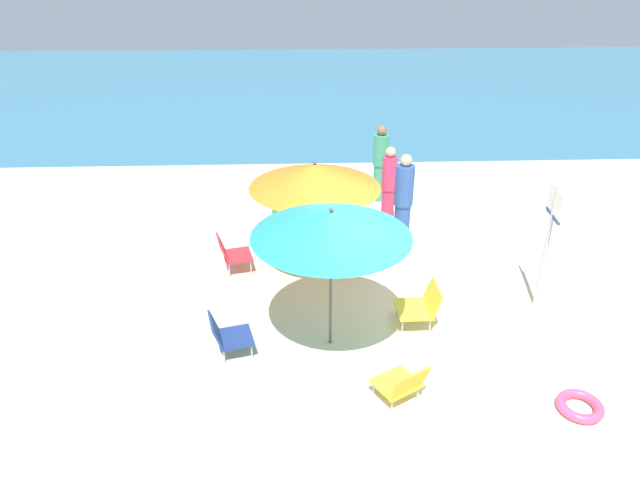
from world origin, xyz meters
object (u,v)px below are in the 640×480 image
object	(u,v)px
beach_chair_c	(421,305)
person_c	(380,163)
umbrella_orange	(315,176)
person_b	(389,188)
umbrella_teal	(331,224)
person_a	(403,203)
beach_chair_e	(227,335)
beach_chair_b	(402,383)
swim_ring	(580,406)
beach_chair_f	(288,221)
beach_chair_a	(326,219)
beach_chair_d	(231,252)
warning_sign	(550,229)

from	to	relation	value
beach_chair_c	person_c	xyz separation A→B (m)	(-0.02, 4.43, 0.47)
umbrella_orange	person_b	bearing A→B (deg)	48.78
umbrella_teal	person_a	bearing A→B (deg)	62.08
beach_chair_e	person_a	bearing A→B (deg)	31.11
beach_chair_b	person_a	size ratio (longest dim) A/B	0.40
swim_ring	person_a	bearing A→B (deg)	110.08
umbrella_orange	beach_chair_f	size ratio (longest dim) A/B	2.73
beach_chair_a	person_c	world-z (taller)	person_c
umbrella_teal	beach_chair_a	distance (m)	3.53
beach_chair_c	beach_chair_d	world-z (taller)	same
beach_chair_c	beach_chair_d	size ratio (longest dim) A/B	0.99
beach_chair_b	beach_chair_f	distance (m)	4.61
person_c	beach_chair_b	bearing A→B (deg)	97.77
beach_chair_e	beach_chair_f	distance (m)	3.49
beach_chair_e	umbrella_teal	bearing A→B (deg)	-7.18
beach_chair_a	person_a	xyz separation A→B (m)	(1.29, -0.59, 0.56)
umbrella_teal	swim_ring	world-z (taller)	umbrella_teal
beach_chair_e	person_b	size ratio (longest dim) A/B	0.40
beach_chair_a	umbrella_orange	bearing A→B (deg)	2.28
person_a	person_b	size ratio (longest dim) A/B	1.11
swim_ring	beach_chair_b	bearing A→B (deg)	173.67
beach_chair_f	beach_chair_a	bearing A→B (deg)	64.52
beach_chair_f	person_c	world-z (taller)	person_c
person_a	swim_ring	bearing A→B (deg)	-0.69
umbrella_orange	beach_chair_f	distance (m)	1.98
umbrella_orange	beach_chair_c	xyz separation A→B (m)	(1.45, -1.53, -1.36)
umbrella_orange	person_b	distance (m)	2.32
beach_chair_f	person_a	distance (m)	2.16
beach_chair_f	swim_ring	size ratio (longest dim) A/B	1.38
person_a	swim_ring	world-z (taller)	person_a
person_b	swim_ring	xyz separation A→B (m)	(1.58, -4.90, -0.75)
person_a	person_b	bearing A→B (deg)	166.43
person_c	swim_ring	world-z (taller)	person_c
beach_chair_a	beach_chair_d	size ratio (longest dim) A/B	1.12
umbrella_teal	warning_sign	world-z (taller)	umbrella_teal
beach_chair_c	person_c	distance (m)	4.46
beach_chair_f	warning_sign	world-z (taller)	warning_sign
beach_chair_d	person_b	distance (m)	3.21
beach_chair_f	person_c	xyz separation A→B (m)	(1.88, 1.57, 0.51)
beach_chair_d	beach_chair_f	size ratio (longest dim) A/B	0.84
umbrella_teal	swim_ring	xyz separation A→B (m)	(2.85, -1.39, -1.74)
beach_chair_a	beach_chair_b	distance (m)	4.43
umbrella_orange	person_c	bearing A→B (deg)	63.82
person_b	person_c	world-z (taller)	person_c
umbrella_orange	person_b	xyz separation A→B (m)	(1.41, 1.61, -0.88)
person_a	person_b	distance (m)	0.91
umbrella_orange	swim_ring	distance (m)	4.74
beach_chair_e	person_a	xyz separation A→B (m)	(2.75, 2.78, 0.59)
beach_chair_d	beach_chair_f	bearing A→B (deg)	40.03
beach_chair_c	beach_chair_b	bearing A→B (deg)	69.84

